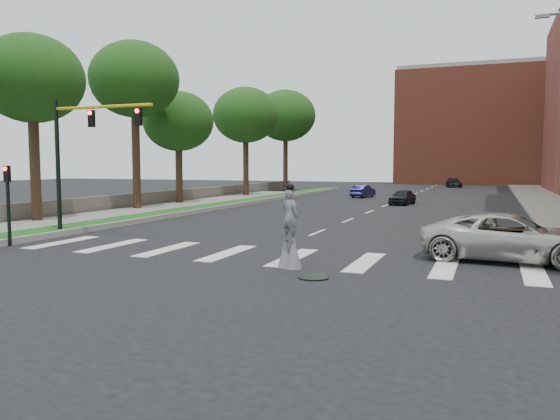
# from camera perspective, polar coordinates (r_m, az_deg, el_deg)

# --- Properties ---
(ground_plane) EXTENTS (160.00, 160.00, 0.00)m
(ground_plane) POSITION_cam_1_polar(r_m,az_deg,el_deg) (18.83, -3.38, -5.25)
(ground_plane) COLOR black
(ground_plane) RESTS_ON ground
(grass_median) EXTENTS (2.00, 60.00, 0.25)m
(grass_median) POSITION_cam_1_polar(r_m,az_deg,el_deg) (41.68, -6.33, 0.48)
(grass_median) COLOR #154B17
(grass_median) RESTS_ON ground
(median_curb) EXTENTS (0.20, 60.00, 0.28)m
(median_curb) POSITION_cam_1_polar(r_m,az_deg,el_deg) (41.21, -5.03, 0.46)
(median_curb) COLOR gray
(median_curb) RESTS_ON ground
(sidewalk_left) EXTENTS (4.00, 60.00, 0.18)m
(sidewalk_left) POSITION_cam_1_polar(r_m,az_deg,el_deg) (35.00, -18.33, -0.64)
(sidewalk_left) COLOR slate
(sidewalk_left) RESTS_ON ground
(stone_wall) EXTENTS (0.50, 56.00, 1.10)m
(stone_wall) POSITION_cam_1_polar(r_m,az_deg,el_deg) (46.13, -11.25, 1.37)
(stone_wall) COLOR #524D47
(stone_wall) RESTS_ON ground
(manhole) EXTENTS (0.90, 0.90, 0.04)m
(manhole) POSITION_cam_1_polar(r_m,az_deg,el_deg) (15.93, 3.51, -7.04)
(manhole) COLOR black
(manhole) RESTS_ON ground
(building_backdrop) EXTENTS (26.00, 14.00, 18.00)m
(building_backdrop) POSITION_cam_1_polar(r_m,az_deg,el_deg) (95.04, 20.33, 8.02)
(building_backdrop) COLOR #A04732
(building_backdrop) RESTS_ON ground
(traffic_signal) EXTENTS (5.30, 0.23, 6.20)m
(traffic_signal) POSITION_cam_1_polar(r_m,az_deg,el_deg) (26.48, -20.33, 6.41)
(traffic_signal) COLOR black
(traffic_signal) RESTS_ON ground
(secondary_signal) EXTENTS (0.25, 0.21, 3.23)m
(secondary_signal) POSITION_cam_1_polar(r_m,az_deg,el_deg) (24.37, -26.55, 1.17)
(secondary_signal) COLOR black
(secondary_signal) RESTS_ON ground
(stilt_performer) EXTENTS (0.82, 0.63, 2.70)m
(stilt_performer) POSITION_cam_1_polar(r_m,az_deg,el_deg) (17.25, 1.03, -2.70)
(stilt_performer) COLOR #342015
(stilt_performer) RESTS_ON ground
(suv_crossing) EXTENTS (6.05, 3.24, 1.61)m
(suv_crossing) POSITION_cam_1_polar(r_m,az_deg,el_deg) (20.02, 23.03, -2.68)
(suv_crossing) COLOR beige
(suv_crossing) RESTS_ON ground
(car_near) EXTENTS (1.96, 3.80, 1.24)m
(car_near) POSITION_cam_1_polar(r_m,az_deg,el_deg) (45.01, 12.68, 1.34)
(car_near) COLOR black
(car_near) RESTS_ON ground
(car_mid) EXTENTS (1.85, 3.82, 1.21)m
(car_mid) POSITION_cam_1_polar(r_m,az_deg,el_deg) (53.88, 8.66, 1.95)
(car_mid) COLOR #15174C
(car_mid) RESTS_ON ground
(car_far) EXTENTS (2.69, 4.67, 1.27)m
(car_far) POSITION_cam_1_polar(r_m,az_deg,el_deg) (79.79, 17.69, 2.74)
(car_far) COLOR black
(car_far) RESTS_ON ground
(tree_1) EXTENTS (5.64, 5.64, 10.31)m
(tree_1) POSITION_cam_1_polar(r_m,az_deg,el_deg) (33.30, -24.52, 12.29)
(tree_1) COLOR #342015
(tree_1) RESTS_ON ground
(tree_2) EXTENTS (6.17, 6.17, 11.74)m
(tree_2) POSITION_cam_1_polar(r_m,az_deg,el_deg) (40.03, -14.97, 12.98)
(tree_2) COLOR #342015
(tree_2) RESTS_ON ground
(tree_3) EXTENTS (5.62, 5.62, 9.06)m
(tree_3) POSITION_cam_1_polar(r_m,az_deg,el_deg) (44.84, -10.58, 9.05)
(tree_3) COLOR #342015
(tree_3) RESTS_ON ground
(tree_4) EXTENTS (6.42, 6.42, 10.79)m
(tree_4) POSITION_cam_1_polar(r_m,az_deg,el_deg) (54.47, -3.62, 9.84)
(tree_4) COLOR #342015
(tree_4) RESTS_ON ground
(tree_5) EXTENTS (7.13, 7.13, 11.99)m
(tree_5) POSITION_cam_1_polar(r_m,az_deg,el_deg) (65.51, 0.58, 9.80)
(tree_5) COLOR #342015
(tree_5) RESTS_ON ground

